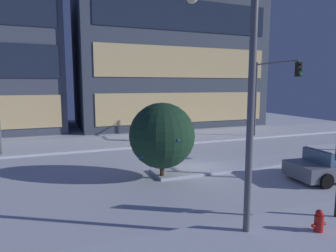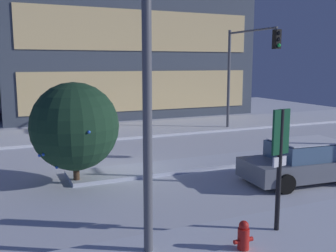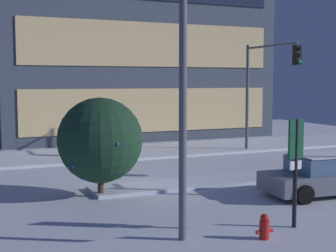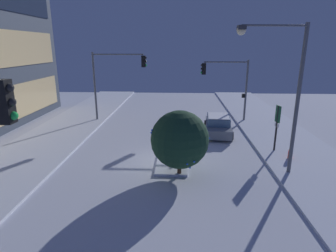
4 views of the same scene
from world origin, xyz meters
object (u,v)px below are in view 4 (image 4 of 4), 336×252
Objects in this scene: fire_hydrant at (290,154)px; decorated_tree_median at (180,140)px; traffic_light_corner_near_right at (228,80)px; traffic_light_corner_far_right at (115,73)px; street_lamp_arched at (282,80)px; parking_info_sign at (277,123)px; car_near at (218,125)px.

decorated_tree_median reaches higher than fire_hydrant.
traffic_light_corner_near_right reaches higher than fire_hydrant.
traffic_light_corner_far_right is 1.74× the size of decorated_tree_median.
traffic_light_corner_near_right is at bearing -92.07° from street_lamp_arched.
traffic_light_corner_near_right is at bearing 15.04° from fire_hydrant.
fire_hydrant is at bearing 100.84° from parking_info_sign.
traffic_light_corner_far_right is 1.99× the size of parking_info_sign.
traffic_light_corner_far_right is at bearing 72.82° from car_near.
parking_info_sign is (3.39, -1.21, -3.12)m from street_lamp_arched.
decorated_tree_median is (-7.64, 3.02, 1.34)m from car_near.
car_near is 5.24m from traffic_light_corner_near_right.
fire_hydrant is 2.18m from parking_info_sign.
decorated_tree_median reaches higher than car_near.
street_lamp_arched reaches higher than car_near.
street_lamp_arched is 5.91m from decorated_tree_median.
street_lamp_arched reaches higher than fire_hydrant.
car_near is 8.33m from decorated_tree_median.
fire_hydrant is at bearing -136.24° from street_lamp_arched.
car_near is at bearing 35.47° from fire_hydrant.
car_near is 1.35× the size of decorated_tree_median.
traffic_light_corner_far_right is (3.56, 8.92, 3.68)m from car_near.
traffic_light_corner_near_right is (3.99, -1.26, 3.15)m from car_near.
fire_hydrant is at bearing 105.04° from traffic_light_corner_near_right.
car_near is 6.06× the size of fire_hydrant.
fire_hydrant is 0.22× the size of decorated_tree_median.
traffic_light_corner_near_right is 1.78× the size of parking_info_sign.
traffic_light_corner_near_right is 8.34m from parking_info_sign.
street_lamp_arched is at bearing 139.61° from fire_hydrant.
traffic_light_corner_far_right is 7.83× the size of fire_hydrant.
car_near is 10.28m from traffic_light_corner_far_right.
street_lamp_arched is 2.50× the size of parking_info_sign.
street_lamp_arched is (-7.30, -2.01, 4.42)m from car_near.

